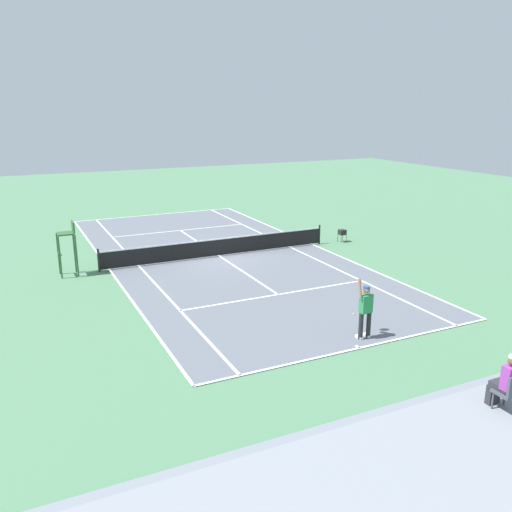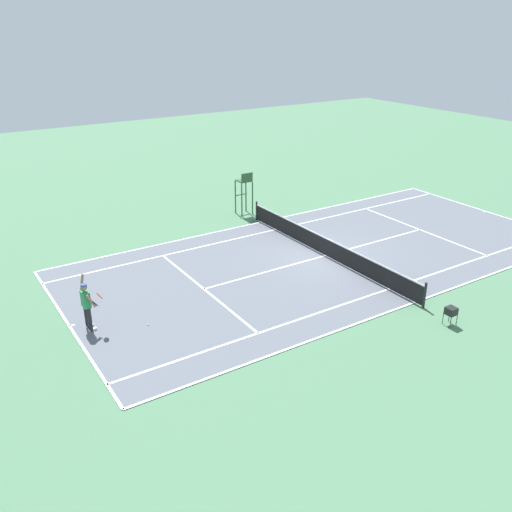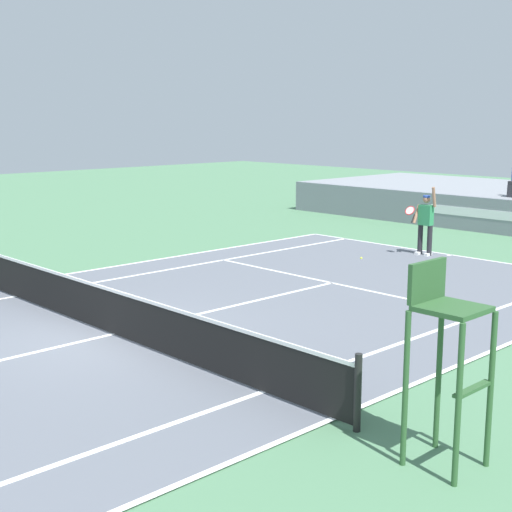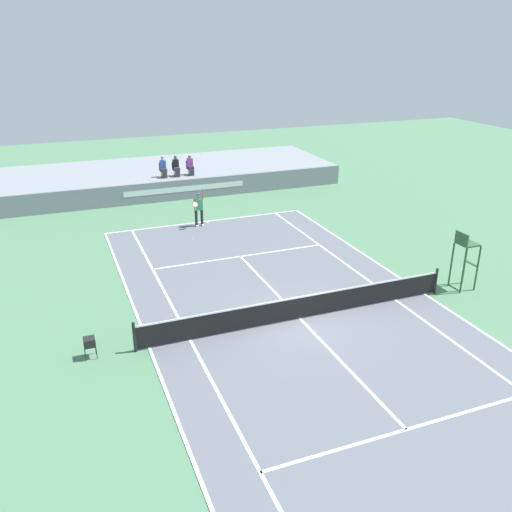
% 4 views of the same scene
% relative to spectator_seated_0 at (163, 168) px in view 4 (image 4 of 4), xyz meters
% --- Properties ---
extents(ground_plane, '(80.00, 80.00, 0.00)m').
position_rel_spectator_seated_0_xyz_m(ground_plane, '(1.06, -17.70, -1.87)').
color(ground_plane, '#4C7A56').
extents(court, '(11.08, 23.88, 0.03)m').
position_rel_spectator_seated_0_xyz_m(court, '(1.06, -17.70, -1.86)').
color(court, slate).
rests_on(court, ground).
extents(net, '(11.98, 0.10, 1.07)m').
position_rel_spectator_seated_0_xyz_m(net, '(1.06, -17.70, -1.35)').
color(net, black).
rests_on(net, ground).
extents(barrier_wall, '(21.69, 0.25, 1.26)m').
position_rel_spectator_seated_0_xyz_m(barrier_wall, '(1.06, -1.04, -1.24)').
color(barrier_wall, gray).
rests_on(barrier_wall, ground).
extents(bleacher_platform, '(21.69, 7.58, 1.26)m').
position_rel_spectator_seated_0_xyz_m(bleacher_platform, '(1.06, 2.88, -1.24)').
color(bleacher_platform, gray).
rests_on(bleacher_platform, ground).
extents(spectator_seated_0, '(0.44, 0.60, 1.27)m').
position_rel_spectator_seated_0_xyz_m(spectator_seated_0, '(0.00, 0.00, 0.00)').
color(spectator_seated_0, '#474C56').
rests_on(spectator_seated_0, bleacher_platform).
extents(spectator_seated_1, '(0.44, 0.60, 1.27)m').
position_rel_spectator_seated_0_xyz_m(spectator_seated_1, '(0.82, 0.00, 0.00)').
color(spectator_seated_1, '#474C56').
rests_on(spectator_seated_1, bleacher_platform).
extents(spectator_seated_2, '(0.44, 0.60, 1.27)m').
position_rel_spectator_seated_0_xyz_m(spectator_seated_2, '(1.74, 0.00, 0.00)').
color(spectator_seated_2, '#474C56').
rests_on(spectator_seated_2, bleacher_platform).
extents(tennis_player, '(0.76, 0.65, 2.08)m').
position_rel_spectator_seated_0_xyz_m(tennis_player, '(0.46, -6.39, -0.88)').
color(tennis_player, '#232328').
rests_on(tennis_player, ground).
extents(tennis_ball, '(0.07, 0.07, 0.07)m').
position_rel_spectator_seated_0_xyz_m(tennis_ball, '(-0.45, -8.24, -1.84)').
color(tennis_ball, '#D1E533').
rests_on(tennis_ball, ground).
extents(umpire_chair, '(0.77, 0.77, 2.44)m').
position_rel_spectator_seated_0_xyz_m(umpire_chair, '(8.25, -17.70, -0.32)').
color(umpire_chair, '#2D562D').
rests_on(umpire_chair, ground).
extents(ball_hopper, '(0.36, 0.36, 0.70)m').
position_rel_spectator_seated_0_xyz_m(ball_hopper, '(-6.27, -17.52, -1.30)').
color(ball_hopper, black).
rests_on(ball_hopper, ground).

